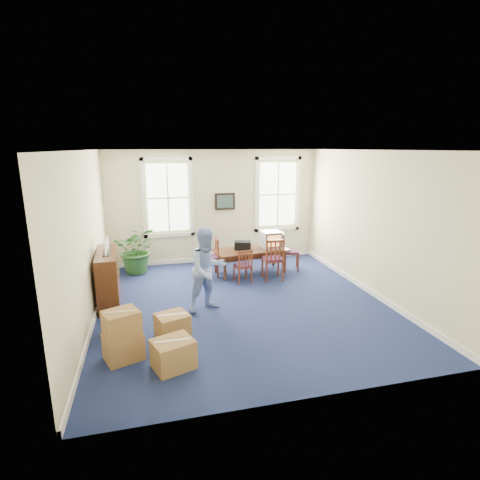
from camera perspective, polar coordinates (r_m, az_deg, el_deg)
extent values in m
plane|color=navy|center=(8.14, 0.33, -9.61)|extent=(6.50, 6.50, 0.00)
plane|color=white|center=(7.46, 0.37, 13.54)|extent=(6.50, 6.50, 0.00)
plane|color=beige|center=(10.77, -3.92, 5.07)|extent=(6.50, 0.00, 6.50)
plane|color=beige|center=(4.69, 10.23, -6.92)|extent=(6.50, 0.00, 6.50)
plane|color=beige|center=(7.51, -22.43, 0.16)|extent=(0.00, 6.50, 6.50)
plane|color=beige|center=(8.86, 19.54, 2.37)|extent=(0.00, 6.50, 6.50)
cube|color=white|center=(11.08, -3.76, -2.84)|extent=(6.00, 0.04, 0.12)
cube|color=white|center=(7.99, -21.18, -10.62)|extent=(0.04, 6.50, 0.12)
cube|color=white|center=(9.25, 18.61, -7.01)|extent=(0.04, 6.50, 0.12)
cube|color=white|center=(10.10, 6.15, -0.97)|extent=(0.16, 0.20, 0.05)
cube|color=black|center=(9.82, 0.39, -0.81)|extent=(0.48, 0.37, 0.21)
imported|color=#89A2E1|center=(7.57, -4.95, -4.52)|extent=(1.02, 0.90, 1.73)
cube|color=#442312|center=(8.45, -19.42, -5.35)|extent=(0.49, 1.48, 1.15)
imported|color=#204A1D|center=(10.24, -15.38, -1.42)|extent=(1.18, 1.05, 1.26)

